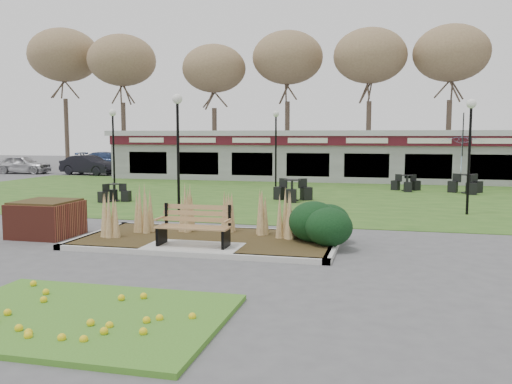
% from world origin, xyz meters
% --- Properties ---
extents(ground, '(100.00, 100.00, 0.00)m').
position_xyz_m(ground, '(0.00, 0.00, 0.00)').
color(ground, '#515154').
rests_on(ground, ground).
extents(lawn, '(34.00, 16.00, 0.02)m').
position_xyz_m(lawn, '(0.00, 12.00, 0.01)').
color(lawn, '#2C571B').
rests_on(lawn, ground).
extents(flower_bed, '(4.20, 3.00, 0.16)m').
position_xyz_m(flower_bed, '(0.00, -4.60, 0.07)').
color(flower_bed, '#427722').
rests_on(flower_bed, ground).
extents(planting_bed, '(6.75, 3.40, 1.27)m').
position_xyz_m(planting_bed, '(1.27, 1.35, 0.37)').
color(planting_bed, '#372B16').
rests_on(planting_bed, ground).
extents(park_bench, '(1.70, 0.66, 0.93)m').
position_xyz_m(park_bench, '(0.00, 0.25, 0.59)').
color(park_bench, '#AD754E').
rests_on(park_bench, ground).
extents(brick_planter, '(1.50, 1.50, 0.95)m').
position_xyz_m(brick_planter, '(-4.40, 1.00, 0.48)').
color(brick_planter, maroon).
rests_on(brick_planter, ground).
extents(food_pavilion, '(24.60, 3.40, 2.90)m').
position_xyz_m(food_pavilion, '(0.00, 19.96, 1.48)').
color(food_pavilion, gray).
rests_on(food_pavilion, ground).
extents(tree_backdrop, '(47.24, 5.24, 10.36)m').
position_xyz_m(tree_backdrop, '(0.00, 28.00, 8.36)').
color(tree_backdrop, '#47382B').
rests_on(tree_backdrop, ground).
extents(lamp_post_near_right, '(0.33, 0.33, 3.98)m').
position_xyz_m(lamp_post_near_right, '(-2.38, 5.25, 2.90)').
color(lamp_post_near_right, black).
rests_on(lamp_post_near_right, ground).
extents(lamp_post_mid_left, '(0.32, 0.32, 3.82)m').
position_xyz_m(lamp_post_mid_left, '(-8.02, 11.42, 2.79)').
color(lamp_post_mid_left, black).
rests_on(lamp_post_mid_left, ground).
extents(lamp_post_mid_right, '(0.32, 0.32, 3.85)m').
position_xyz_m(lamp_post_mid_right, '(-1.14, 15.19, 2.81)').
color(lamp_post_mid_right, black).
rests_on(lamp_post_mid_right, ground).
extents(lamp_post_far_right, '(0.32, 0.32, 3.83)m').
position_xyz_m(lamp_post_far_right, '(6.90, 7.64, 2.79)').
color(lamp_post_far_right, black).
rests_on(lamp_post_far_right, ground).
extents(lamp_post_far_left, '(0.34, 0.34, 4.14)m').
position_xyz_m(lamp_post_far_left, '(-11.03, 17.00, 3.02)').
color(lamp_post_far_left, black).
rests_on(lamp_post_far_left, ground).
extents(bistro_set_a, '(1.60, 1.47, 0.85)m').
position_xyz_m(bistro_set_a, '(0.60, 10.02, 0.30)').
color(bistro_set_a, black).
rests_on(bistro_set_a, ground).
extents(bistro_set_b, '(1.16, 1.32, 0.70)m').
position_xyz_m(bistro_set_b, '(-6.27, 8.14, 0.25)').
color(bistro_set_b, black).
rests_on(bistro_set_b, ground).
extents(bistro_set_c, '(1.40, 1.27, 0.74)m').
position_xyz_m(bistro_set_c, '(5.19, 15.12, 0.27)').
color(bistro_set_c, black).
rests_on(bistro_set_c, ground).
extents(bistro_set_d, '(1.58, 1.50, 0.85)m').
position_xyz_m(bistro_set_d, '(7.83, 14.65, 0.30)').
color(bistro_set_d, black).
rests_on(bistro_set_d, ground).
extents(patio_umbrella, '(2.72, 2.74, 2.66)m').
position_xyz_m(patio_umbrella, '(8.00, 18.00, 1.69)').
color(patio_umbrella, black).
rests_on(patio_umbrella, ground).
extents(car_silver, '(3.84, 1.79, 1.27)m').
position_xyz_m(car_silver, '(-20.06, 21.00, 0.64)').
color(car_silver, '#B6B5BB').
rests_on(car_silver, ground).
extents(car_black, '(4.14, 2.04, 1.30)m').
position_xyz_m(car_black, '(-15.01, 21.00, 0.65)').
color(car_black, black).
rests_on(car_black, ground).
extents(car_blue, '(4.88, 2.35, 1.37)m').
position_xyz_m(car_blue, '(-16.18, 25.82, 0.68)').
color(car_blue, navy).
rests_on(car_blue, ground).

